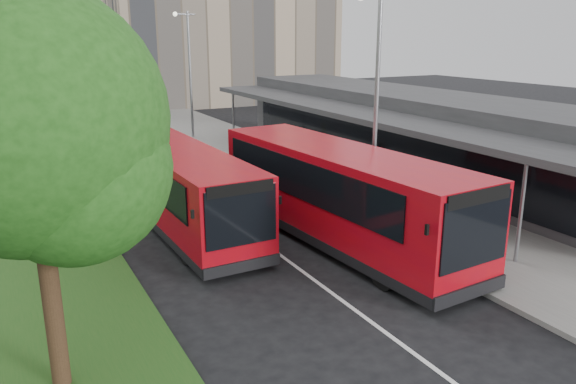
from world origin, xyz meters
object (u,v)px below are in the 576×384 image
(tree_mid, at_px, (2,68))
(bollard, at_px, (240,139))
(bus_main, at_px, (340,195))
(car_near, at_px, (108,103))
(litter_bin, at_px, (289,160))
(car_far, at_px, (65,99))
(lamp_post_near, at_px, (375,97))
(bus_second, at_px, (182,188))
(lamp_post_far, at_px, (189,67))
(tree_near, at_px, (31,139))

(tree_mid, height_order, bollard, tree_mid)
(bus_main, relative_size, car_near, 2.95)
(litter_bin, distance_m, car_far, 34.00)
(lamp_post_near, distance_m, bollard, 15.66)
(bus_second, bearing_deg, bollard, 57.12)
(lamp_post_near, xyz_separation_m, car_near, (-2.13, 37.21, -4.06))
(lamp_post_near, xyz_separation_m, bus_second, (-5.99, 3.08, -3.24))
(litter_bin, distance_m, bollard, 6.17)
(litter_bin, bearing_deg, car_far, 101.16)
(bus_second, xyz_separation_m, car_near, (3.85, 34.13, -0.82))
(bus_main, relative_size, bollard, 10.54)
(car_far, bearing_deg, bollard, -54.14)
(bus_second, height_order, litter_bin, bus_second)
(tree_mid, xyz_separation_m, car_near, (8.99, 30.16, -4.94))
(tree_mid, relative_size, lamp_post_far, 1.08)
(lamp_post_near, height_order, litter_bin, lamp_post_near)
(car_far, bearing_deg, car_near, -36.79)
(bollard, bearing_deg, lamp_post_far, 105.97)
(tree_mid, xyz_separation_m, bus_main, (9.31, -7.80, -3.97))
(tree_near, distance_m, lamp_post_far, 27.32)
(tree_near, height_order, tree_mid, tree_mid)
(lamp_post_far, distance_m, car_far, 23.20)
(bus_second, relative_size, bollard, 9.47)
(car_near, xyz_separation_m, car_far, (-3.02, 5.05, 0.03))
(car_near, bearing_deg, litter_bin, -67.13)
(lamp_post_near, bearing_deg, bus_main, -157.66)
(car_far, bearing_deg, bus_main, -63.27)
(bus_main, xyz_separation_m, bus_second, (-4.17, 3.83, -0.15))
(bus_second, distance_m, litter_bin, 9.47)
(litter_bin, height_order, car_far, car_far)
(tree_mid, relative_size, litter_bin, 10.01)
(tree_near, height_order, bus_main, tree_near)
(tree_near, xyz_separation_m, lamp_post_near, (11.13, 4.95, -0.30))
(lamp_post_near, height_order, lamp_post_far, same)
(car_far, bearing_deg, lamp_post_near, -60.76)
(tree_near, relative_size, lamp_post_far, 0.97)
(lamp_post_near, bearing_deg, litter_bin, 80.92)
(lamp_post_far, height_order, bollard, lamp_post_far)
(lamp_post_far, xyz_separation_m, car_near, (-2.13, 17.21, -4.06))
(litter_bin, bearing_deg, car_near, 97.16)
(lamp_post_far, bearing_deg, bollard, -74.03)
(lamp_post_near, xyz_separation_m, bus_main, (-1.81, -0.75, -3.09))
(bus_main, distance_m, car_near, 37.97)
(lamp_post_near, height_order, bus_second, lamp_post_near)
(tree_mid, relative_size, bollard, 8.02)
(tree_mid, xyz_separation_m, lamp_post_near, (11.13, -7.05, -0.88))
(bus_second, distance_m, car_near, 34.36)
(tree_near, xyz_separation_m, lamp_post_far, (11.13, 24.95, -0.30))
(bus_second, height_order, car_near, bus_second)
(tree_near, relative_size, tree_mid, 0.90)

